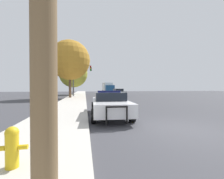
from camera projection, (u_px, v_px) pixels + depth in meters
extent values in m
plane|color=#3D3D42|center=(182.00, 130.00, 5.87)|extent=(110.00, 110.00, 0.00)
cube|color=#BCB7AD|center=(44.00, 136.00, 4.96)|extent=(3.00, 110.00, 0.13)
cube|color=white|center=(110.00, 105.00, 8.61)|extent=(2.12, 5.02, 0.61)
cube|color=black|center=(109.00, 96.00, 8.84)|extent=(1.74, 2.64, 0.44)
cylinder|color=black|center=(132.00, 115.00, 7.21)|extent=(0.27, 0.70, 0.68)
cylinder|color=black|center=(94.00, 116.00, 6.98)|extent=(0.27, 0.70, 0.68)
cylinder|color=black|center=(120.00, 107.00, 10.25)|extent=(0.27, 0.70, 0.68)
cylinder|color=black|center=(93.00, 107.00, 10.01)|extent=(0.27, 0.70, 0.68)
cylinder|color=black|center=(127.00, 115.00, 6.10)|extent=(0.07, 0.07, 0.74)
cylinder|color=black|center=(106.00, 115.00, 5.99)|extent=(0.07, 0.07, 0.74)
cylinder|color=black|center=(117.00, 107.00, 6.04)|extent=(0.89, 0.11, 0.07)
cube|color=navy|center=(109.00, 91.00, 8.84)|extent=(1.35, 0.27, 0.09)
cube|color=navy|center=(126.00, 104.00, 8.73)|extent=(0.19, 3.55, 0.17)
cylinder|color=gold|center=(12.00, 151.00, 2.88)|extent=(0.23, 0.23, 0.64)
sphere|color=gold|center=(12.00, 133.00, 2.88)|extent=(0.25, 0.25, 0.25)
cylinder|color=gold|center=(1.00, 148.00, 2.84)|extent=(0.16, 0.09, 0.09)
cylinder|color=gold|center=(23.00, 147.00, 2.92)|extent=(0.16, 0.09, 0.09)
cylinder|color=#424247|center=(73.00, 80.00, 26.03)|extent=(0.16, 0.16, 5.50)
cylinder|color=#424247|center=(82.00, 66.00, 26.26)|extent=(3.01, 0.11, 0.11)
cube|color=black|center=(91.00, 68.00, 26.53)|extent=(0.30, 0.24, 0.90)
sphere|color=red|center=(91.00, 67.00, 26.40)|extent=(0.20, 0.20, 0.20)
sphere|color=orange|center=(91.00, 68.00, 26.41)|extent=(0.20, 0.20, 0.20)
sphere|color=green|center=(91.00, 70.00, 26.41)|extent=(0.20, 0.20, 0.20)
cube|color=slate|center=(118.00, 93.00, 29.58)|extent=(2.12, 4.64, 0.56)
cube|color=black|center=(118.00, 90.00, 29.79)|extent=(1.71, 2.46, 0.49)
cylinder|color=black|center=(125.00, 94.00, 28.45)|extent=(0.29, 0.71, 0.70)
cylinder|color=black|center=(116.00, 94.00, 28.01)|extent=(0.29, 0.71, 0.70)
cylinder|color=black|center=(120.00, 94.00, 31.16)|extent=(0.29, 0.71, 0.70)
cylinder|color=black|center=(112.00, 94.00, 30.72)|extent=(0.29, 0.71, 0.70)
cube|color=navy|center=(110.00, 89.00, 37.75)|extent=(2.24, 2.12, 1.78)
cube|color=white|center=(107.00, 87.00, 41.39)|extent=(2.29, 5.40, 2.48)
cylinder|color=black|center=(114.00, 92.00, 38.17)|extent=(0.29, 0.86, 0.85)
cylinder|color=black|center=(105.00, 92.00, 37.75)|extent=(0.29, 0.86, 0.85)
cylinder|color=black|center=(110.00, 92.00, 42.61)|extent=(0.29, 0.86, 0.85)
cylinder|color=black|center=(103.00, 92.00, 42.19)|extent=(0.29, 0.86, 0.85)
cylinder|color=brown|center=(70.00, 84.00, 22.54)|extent=(0.38, 0.38, 3.98)
sphere|color=#B77F28|center=(70.00, 60.00, 22.49)|extent=(5.98, 5.98, 5.98)
cylinder|color=#4C3823|center=(73.00, 88.00, 32.89)|extent=(0.29, 0.29, 2.89)
sphere|color=#999933|center=(73.00, 73.00, 32.85)|extent=(6.18, 6.18, 6.18)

